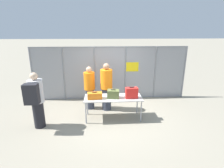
{
  "coord_description": "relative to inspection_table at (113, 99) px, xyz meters",
  "views": [
    {
      "loc": [
        -0.39,
        -5.55,
        2.91
      ],
      "look_at": [
        -0.0,
        0.5,
        1.05
      ],
      "focal_mm": 28.0,
      "sensor_mm": 36.0,
      "label": 1
    }
  ],
  "objects": [
    {
      "name": "security_worker_near",
      "position": [
        -0.2,
        0.72,
        0.21
      ],
      "size": [
        0.44,
        0.44,
        1.79
      ],
      "rotation": [
        0.0,
        0.0,
        2.89
      ],
      "color": "#383D4C",
      "rests_on": "ground_plane"
    },
    {
      "name": "inspection_table",
      "position": [
        0.0,
        0.0,
        0.0
      ],
      "size": [
        1.92,
        0.76,
        0.77
      ],
      "color": "#B2B2AD",
      "rests_on": "ground_plane"
    },
    {
      "name": "fence_section",
      "position": [
        0.01,
        1.87,
        0.48
      ],
      "size": [
        6.63,
        0.07,
        2.29
      ],
      "color": "gray",
      "rests_on": "ground_plane"
    },
    {
      "name": "suitcase_orange",
      "position": [
        -0.61,
        -0.08,
        0.16
      ],
      "size": [
        0.49,
        0.27,
        0.23
      ],
      "color": "orange",
      "rests_on": "inspection_table"
    },
    {
      "name": "security_worker_far",
      "position": [
        -0.83,
        0.86,
        0.14
      ],
      "size": [
        0.41,
        0.41,
        1.65
      ],
      "rotation": [
        0.0,
        0.0,
        3.05
      ],
      "color": "#383D4C",
      "rests_on": "ground_plane"
    },
    {
      "name": "suitcase_olive",
      "position": [
        0.0,
        -0.04,
        0.19
      ],
      "size": [
        0.42,
        0.32,
        0.29
      ],
      "color": "#566033",
      "rests_on": "inspection_table"
    },
    {
      "name": "traveler_hooded",
      "position": [
        -2.34,
        -0.48,
        0.25
      ],
      "size": [
        0.43,
        0.67,
        1.76
      ],
      "rotation": [
        0.0,
        0.0,
        -0.1
      ],
      "color": "black",
      "rests_on": "ground_plane"
    },
    {
      "name": "suitcase_red",
      "position": [
        0.61,
        -0.1,
        0.23
      ],
      "size": [
        0.41,
        0.22,
        0.38
      ],
      "color": "red",
      "rests_on": "inspection_table"
    },
    {
      "name": "utility_trailer",
      "position": [
        1.83,
        4.65,
        -0.29
      ],
      "size": [
        3.94,
        2.15,
        0.73
      ],
      "color": "white",
      "rests_on": "ground_plane"
    },
    {
      "name": "ground_plane",
      "position": [
        0.0,
        0.1,
        -0.71
      ],
      "size": [
        120.0,
        120.0,
        0.0
      ],
      "primitive_type": "plane",
      "color": "gray"
    }
  ]
}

